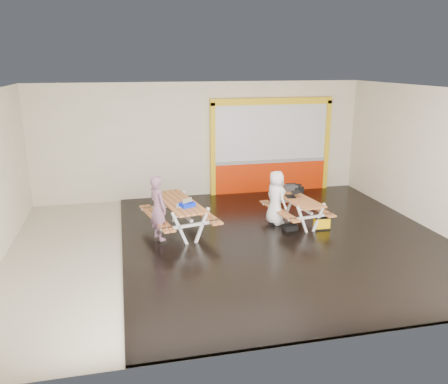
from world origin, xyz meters
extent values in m
cube|color=beige|center=(0.00, 0.00, -0.01)|extent=(10.00, 8.00, 0.01)
cube|color=white|center=(0.00, 0.00, 3.50)|extent=(10.00, 8.00, 0.01)
cube|color=beige|center=(0.00, 4.00, 1.75)|extent=(10.00, 0.01, 3.50)
cube|color=beige|center=(0.00, -4.00, 1.75)|extent=(10.00, 0.01, 3.50)
cube|color=beige|center=(5.00, 0.00, 1.75)|extent=(0.01, 8.00, 3.50)
cube|color=black|center=(1.25, 0.00, 0.03)|extent=(7.50, 7.98, 0.05)
cube|color=red|center=(2.20, 3.93, 0.50)|extent=(3.60, 0.12, 1.00)
cube|color=gray|center=(2.20, 3.93, 1.03)|extent=(3.60, 0.14, 0.10)
cube|color=silver|center=(2.20, 3.94, 1.94)|extent=(3.60, 0.08, 1.72)
cube|color=yellow|center=(0.33, 3.92, 1.45)|extent=(0.14, 0.16, 2.90)
cube|color=yellow|center=(4.07, 3.92, 1.45)|extent=(0.14, 0.16, 2.90)
cube|color=yellow|center=(2.20, 3.92, 2.90)|extent=(3.88, 0.16, 0.20)
cube|color=#B86B34|center=(-1.40, 0.86, 0.81)|extent=(0.57, 2.07, 0.04)
cube|color=#B86B34|center=(-1.26, 0.89, 0.81)|extent=(0.57, 2.07, 0.04)
cube|color=#B86B34|center=(-1.11, 0.92, 0.81)|extent=(0.57, 2.07, 0.04)
cube|color=#B86B34|center=(-0.97, 0.95, 0.81)|extent=(0.57, 2.07, 0.04)
cube|color=#B86B34|center=(-0.82, 0.98, 0.81)|extent=(0.57, 2.07, 0.04)
cube|color=white|center=(-1.21, 0.09, 0.44)|extent=(0.39, 0.14, 0.84)
cube|color=white|center=(-0.68, 0.20, 0.44)|extent=(0.39, 0.14, 0.84)
cube|color=white|center=(-0.94, 0.14, 0.49)|extent=(1.41, 0.37, 0.06)
cube|color=white|center=(-0.94, 0.14, 0.76)|extent=(0.70, 0.21, 0.06)
cube|color=white|center=(-1.55, 1.64, 0.44)|extent=(0.39, 0.14, 0.84)
cube|color=white|center=(-1.02, 1.75, 0.44)|extent=(0.39, 0.14, 0.84)
cube|color=white|center=(-1.28, 1.69, 0.49)|extent=(1.41, 0.37, 0.06)
cube|color=white|center=(-1.28, 1.69, 0.76)|extent=(0.70, 0.21, 0.06)
cube|color=white|center=(-1.11, 0.92, 0.60)|extent=(0.43, 1.68, 0.06)
cube|color=#B86B34|center=(-1.74, 0.78, 0.50)|extent=(0.57, 2.06, 0.04)
cube|color=#B86B34|center=(-1.60, 0.81, 0.50)|extent=(0.57, 2.06, 0.04)
cube|color=#B86B34|center=(-0.62, 1.03, 0.50)|extent=(0.57, 2.06, 0.04)
cube|color=#B86B34|center=(-0.48, 1.06, 0.50)|extent=(0.57, 2.06, 0.04)
cube|color=#B86B34|center=(1.65, 0.86, 0.71)|extent=(0.38, 1.80, 0.04)
cube|color=#B86B34|center=(1.78, 0.88, 0.71)|extent=(0.38, 1.80, 0.04)
cube|color=#B86B34|center=(1.91, 0.90, 0.71)|extent=(0.38, 1.80, 0.04)
cube|color=#B86B34|center=(2.03, 0.92, 0.71)|extent=(0.38, 1.80, 0.04)
cube|color=#B86B34|center=(2.16, 0.94, 0.71)|extent=(0.38, 1.80, 0.04)
cube|color=white|center=(1.78, 0.19, 0.39)|extent=(0.34, 0.10, 0.72)
cube|color=white|center=(2.24, 0.26, 0.39)|extent=(0.34, 0.10, 0.72)
cube|color=white|center=(2.01, 0.22, 0.43)|extent=(1.23, 0.24, 0.05)
cube|color=white|center=(2.01, 0.22, 0.66)|extent=(0.61, 0.14, 0.05)
cube|color=white|center=(1.57, 1.54, 0.39)|extent=(0.34, 0.10, 0.72)
cube|color=white|center=(2.03, 1.61, 0.39)|extent=(0.34, 0.10, 0.72)
cube|color=white|center=(1.80, 1.58, 0.43)|extent=(1.23, 0.24, 0.05)
cube|color=white|center=(1.80, 1.58, 0.66)|extent=(0.61, 0.14, 0.05)
cube|color=white|center=(1.91, 0.90, 0.53)|extent=(0.28, 1.47, 0.05)
cube|color=#B86B34|center=(1.36, 0.82, 0.44)|extent=(0.38, 1.80, 0.04)
cube|color=#B86B34|center=(1.48, 0.84, 0.44)|extent=(0.38, 1.80, 0.04)
cube|color=#B86B34|center=(2.34, 0.97, 0.44)|extent=(0.38, 1.80, 0.04)
cube|color=#B86B34|center=(2.46, 0.99, 0.44)|extent=(0.38, 1.80, 0.04)
imported|color=#805770|center=(-1.65, 0.41, 0.87)|extent=(0.56, 0.65, 1.50)
imported|color=white|center=(1.36, 0.94, 0.76)|extent=(0.63, 0.78, 1.38)
cube|color=silver|center=(-1.10, 0.56, 0.84)|extent=(0.27, 0.35, 0.02)
cube|color=silver|center=(-0.96, 0.55, 0.96)|extent=(0.25, 0.35, 0.06)
cube|color=silver|center=(-0.96, 0.55, 0.96)|extent=(0.21, 0.31, 0.05)
cube|color=black|center=(1.78, 1.03, 0.73)|extent=(0.26, 0.34, 0.02)
cube|color=black|center=(1.92, 1.01, 0.85)|extent=(0.25, 0.34, 0.06)
cube|color=silver|center=(1.91, 1.01, 0.85)|extent=(0.21, 0.30, 0.05)
cube|color=#0923DB|center=(-0.97, 0.46, 0.88)|extent=(0.39, 0.34, 0.10)
cube|color=black|center=(1.99, 1.57, 0.81)|extent=(0.39, 0.24, 0.16)
cylinder|color=black|center=(1.99, 1.57, 0.92)|extent=(0.27, 0.07, 0.02)
cube|color=black|center=(2.19, 1.54, 0.63)|extent=(0.30, 0.22, 0.39)
cylinder|color=black|center=(2.19, 1.54, 0.84)|extent=(0.20, 0.20, 0.10)
cube|color=black|center=(1.58, 0.46, 0.11)|extent=(0.36, 0.29, 0.13)
cube|color=black|center=(2.36, 0.34, 0.07)|extent=(0.38, 0.26, 0.04)
cube|color=#DAA203|center=(2.36, 0.34, 0.21)|extent=(0.37, 0.24, 0.28)
cube|color=black|center=(2.36, 0.34, 0.36)|extent=(0.38, 0.26, 0.03)
camera|label=1|loc=(-2.35, -9.48, 4.07)|focal=36.41mm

